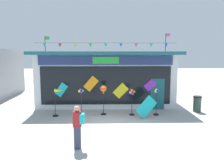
{
  "coord_description": "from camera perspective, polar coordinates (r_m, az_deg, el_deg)",
  "views": [
    {
      "loc": [
        -0.15,
        -11.18,
        3.69
      ],
      "look_at": [
        0.24,
        3.15,
        1.67
      ],
      "focal_mm": 36.56,
      "sensor_mm": 36.0,
      "label": 1
    }
  ],
  "objects": [
    {
      "name": "kite_shop_building",
      "position": [
        16.68,
        -1.53,
        1.81
      ],
      "size": [
        9.58,
        5.37,
        5.03
      ],
      "color": "silver",
      "rests_on": "ground_plane"
    },
    {
      "name": "wind_spinner_right",
      "position": [
        13.59,
        11.08,
        -3.84
      ],
      "size": [
        0.32,
        0.31,
        1.6
      ],
      "color": "black",
      "rests_on": "ground_plane"
    },
    {
      "name": "wind_spinner_center_right",
      "position": [
        13.33,
        5.04,
        -3.46
      ],
      "size": [
        0.38,
        0.31,
        1.58
      ],
      "color": "black",
      "rests_on": "ground_plane"
    },
    {
      "name": "wind_spinner_left",
      "position": [
        13.2,
        -7.71,
        -4.52
      ],
      "size": [
        0.36,
        0.36,
        1.65
      ],
      "color": "black",
      "rests_on": "ground_plane"
    },
    {
      "name": "wind_spinner_far_left",
      "position": [
        13.42,
        -13.43,
        -3.17
      ],
      "size": [
        0.64,
        0.32,
        1.61
      ],
      "color": "black",
      "rests_on": "ground_plane"
    },
    {
      "name": "person_near_camera",
      "position": [
        8.93,
        -8.58,
        -10.36
      ],
      "size": [
        0.46,
        0.34,
        1.68
      ],
      "rotation": [
        0.0,
        0.0,
        4.64
      ],
      "color": "#333D56",
      "rests_on": "ground_plane"
    },
    {
      "name": "display_kite_on_ground",
      "position": [
        12.95,
        8.6,
        -5.69
      ],
      "size": [
        1.28,
        0.43,
        1.28
      ],
      "primitive_type": "cube",
      "rotation": [
        -0.34,
        0.79,
        0.0
      ],
      "color": "#19B7BC",
      "rests_on": "ground_plane"
    },
    {
      "name": "wind_spinner_center_left",
      "position": [
        13.36,
        -2.15,
        -1.78
      ],
      "size": [
        0.38,
        0.38,
        1.76
      ],
      "color": "black",
      "rests_on": "ground_plane"
    },
    {
      "name": "ground_plane",
      "position": [
        11.77,
        -0.78,
        -10.25
      ],
      "size": [
        80.0,
        80.0,
        0.0
      ],
      "primitive_type": "plane",
      "color": "#ADAAA5"
    },
    {
      "name": "trash_bin",
      "position": [
        15.14,
        20.53,
        -4.66
      ],
      "size": [
        0.52,
        0.52,
        0.99
      ],
      "color": "#2D4238",
      "rests_on": "ground_plane"
    }
  ]
}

